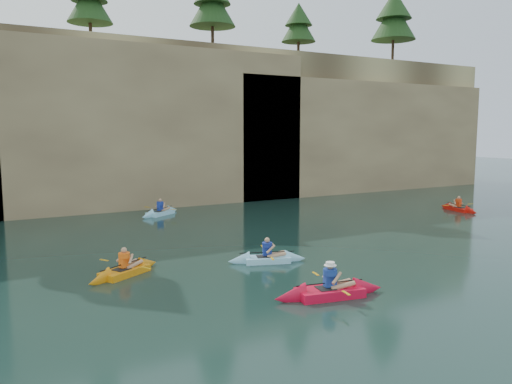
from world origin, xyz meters
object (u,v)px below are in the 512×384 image
kayaker_orange (125,271)px  kayaker_red_far (458,208)px  main_kayaker (330,291)px  kayaker_ltblue_near (267,259)px

kayaker_orange → kayaker_red_far: bearing=-20.5°
main_kayaker → kayaker_orange: bearing=142.8°
main_kayaker → kayaker_ltblue_near: bearing=95.9°
kayaker_orange → kayaker_ltblue_near: (5.53, -1.01, -0.00)m
main_kayaker → kayaker_ltblue_near: 4.67m
main_kayaker → kayaker_red_far: bearing=38.8°
kayaker_ltblue_near → main_kayaker: bearing=-75.4°
kayaker_ltblue_near → kayaker_red_far: size_ratio=0.97×
kayaker_ltblue_near → kayaker_red_far: 18.51m
main_kayaker → kayaker_ltblue_near: (0.38, 4.65, -0.03)m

